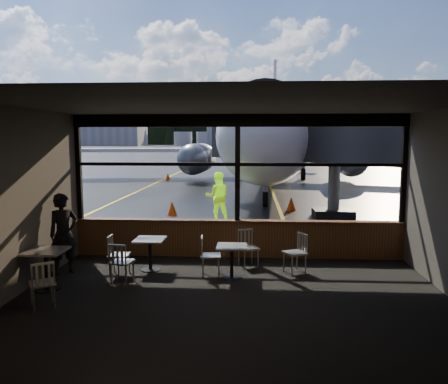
# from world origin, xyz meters

# --- Properties ---
(ground_plane) EXTENTS (520.00, 520.00, 0.00)m
(ground_plane) POSITION_xyz_m (0.00, 120.00, 0.00)
(ground_plane) COLOR black
(ground_plane) RESTS_ON ground
(carpet_floor) EXTENTS (8.00, 6.00, 0.01)m
(carpet_floor) POSITION_xyz_m (0.00, -3.00, 0.01)
(carpet_floor) COLOR black
(carpet_floor) RESTS_ON ground
(ceiling) EXTENTS (8.00, 6.00, 0.04)m
(ceiling) POSITION_xyz_m (0.00, -3.00, 3.50)
(ceiling) COLOR #38332D
(ceiling) RESTS_ON ground
(wall_left) EXTENTS (0.04, 6.00, 3.50)m
(wall_left) POSITION_xyz_m (-4.00, -3.00, 1.75)
(wall_left) COLOR #484139
(wall_left) RESTS_ON ground
(wall_back) EXTENTS (8.00, 0.04, 3.50)m
(wall_back) POSITION_xyz_m (0.00, -6.00, 1.75)
(wall_back) COLOR #484139
(wall_back) RESTS_ON ground
(window_sill) EXTENTS (8.00, 0.28, 0.90)m
(window_sill) POSITION_xyz_m (0.00, 0.00, 0.45)
(window_sill) COLOR #56311A
(window_sill) RESTS_ON ground
(window_header) EXTENTS (8.00, 0.18, 0.30)m
(window_header) POSITION_xyz_m (0.00, 0.00, 3.35)
(window_header) COLOR black
(window_header) RESTS_ON ground
(mullion_left) EXTENTS (0.12, 0.12, 2.60)m
(mullion_left) POSITION_xyz_m (-3.95, 0.00, 2.20)
(mullion_left) COLOR black
(mullion_left) RESTS_ON ground
(mullion_centre) EXTENTS (0.12, 0.12, 2.60)m
(mullion_centre) POSITION_xyz_m (0.00, 0.00, 2.20)
(mullion_centre) COLOR black
(mullion_centre) RESTS_ON ground
(mullion_right) EXTENTS (0.12, 0.12, 2.60)m
(mullion_right) POSITION_xyz_m (3.95, 0.00, 2.20)
(mullion_right) COLOR black
(mullion_right) RESTS_ON ground
(window_transom) EXTENTS (8.00, 0.10, 0.08)m
(window_transom) POSITION_xyz_m (0.00, 0.00, 2.30)
(window_transom) COLOR black
(window_transom) RESTS_ON ground
(airliner) EXTENTS (32.11, 37.70, 10.96)m
(airliner) POSITION_xyz_m (1.71, 20.31, 5.48)
(airliner) COLOR white
(airliner) RESTS_ON ground_plane
(jet_bridge) EXTENTS (8.78, 10.73, 4.68)m
(jet_bridge) POSITION_xyz_m (3.60, 5.50, 2.34)
(jet_bridge) COLOR #2E2E30
(jet_bridge) RESTS_ON ground_plane
(cafe_table_near) EXTENTS (0.63, 0.63, 0.69)m
(cafe_table_near) POSITION_xyz_m (-0.06, -1.66, 0.35)
(cafe_table_near) COLOR gray
(cafe_table_near) RESTS_ON carpet_floor
(cafe_table_mid) EXTENTS (0.65, 0.65, 0.72)m
(cafe_table_mid) POSITION_xyz_m (-1.90, -1.24, 0.36)
(cafe_table_mid) COLOR gray
(cafe_table_mid) RESTS_ON carpet_floor
(cafe_table_left) EXTENTS (0.72, 0.72, 0.79)m
(cafe_table_left) POSITION_xyz_m (-3.60, -2.62, 0.40)
(cafe_table_left) COLOR gray
(cafe_table_left) RESTS_ON carpet_floor
(chair_near_e) EXTENTS (0.64, 0.64, 0.88)m
(chair_near_e) POSITION_xyz_m (1.29, -1.23, 0.44)
(chair_near_e) COLOR #BBB5A9
(chair_near_e) RESTS_ON carpet_floor
(chair_near_w) EXTENTS (0.52, 0.52, 0.87)m
(chair_near_w) POSITION_xyz_m (-0.51, -1.55, 0.43)
(chair_near_w) COLOR #B2AEA1
(chair_near_w) RESTS_ON carpet_floor
(chair_near_n) EXTENTS (0.62, 0.62, 0.86)m
(chair_near_n) POSITION_xyz_m (0.28, -0.84, 0.43)
(chair_near_n) COLOR beige
(chair_near_n) RESTS_ON carpet_floor
(chair_mid_s) EXTENTS (0.54, 0.54, 0.85)m
(chair_mid_s) POSITION_xyz_m (-2.27, -2.12, 0.43)
(chair_mid_s) COLOR #AAA499
(chair_mid_s) RESTS_ON carpet_floor
(chair_mid_w) EXTENTS (0.49, 0.49, 0.87)m
(chair_mid_w) POSITION_xyz_m (-2.48, -1.62, 0.44)
(chair_mid_w) COLOR beige
(chair_mid_w) RESTS_ON carpet_floor
(chair_left_s) EXTENTS (0.65, 0.65, 0.86)m
(chair_left_s) POSITION_xyz_m (-3.26, -3.49, 0.43)
(chair_left_s) COLOR beige
(chair_left_s) RESTS_ON carpet_floor
(passenger) EXTENTS (0.75, 0.75, 1.76)m
(passenger) POSITION_xyz_m (-3.70, -1.58, 0.88)
(passenger) COLOR black
(passenger) RESTS_ON carpet_floor
(ground_crew) EXTENTS (0.95, 0.79, 1.76)m
(ground_crew) POSITION_xyz_m (-0.85, 4.63, 0.88)
(ground_crew) COLOR #BFF219
(ground_crew) RESTS_ON ground_plane
(cone_nose) EXTENTS (0.40, 0.40, 0.56)m
(cone_nose) POSITION_xyz_m (1.96, 7.14, 0.28)
(cone_nose) COLOR #F15C07
(cone_nose) RESTS_ON ground_plane
(cone_wing) EXTENTS (0.35, 0.35, 0.49)m
(cone_wing) POSITION_xyz_m (-5.64, 20.27, 0.24)
(cone_wing) COLOR orange
(cone_wing) RESTS_ON ground_plane
(hangar_left) EXTENTS (45.00, 18.00, 11.00)m
(hangar_left) POSITION_xyz_m (-70.00, 180.00, 5.50)
(hangar_left) COLOR silver
(hangar_left) RESTS_ON ground_plane
(hangar_mid) EXTENTS (38.00, 15.00, 10.00)m
(hangar_mid) POSITION_xyz_m (0.00, 185.00, 5.00)
(hangar_mid) COLOR silver
(hangar_mid) RESTS_ON ground_plane
(hangar_right) EXTENTS (50.00, 20.00, 12.00)m
(hangar_right) POSITION_xyz_m (60.00, 178.00, 6.00)
(hangar_right) COLOR silver
(hangar_right) RESTS_ON ground_plane
(fuel_tank_a) EXTENTS (8.00, 8.00, 6.00)m
(fuel_tank_a) POSITION_xyz_m (-30.00, 182.00, 3.00)
(fuel_tank_a) COLOR silver
(fuel_tank_a) RESTS_ON ground_plane
(fuel_tank_b) EXTENTS (8.00, 8.00, 6.00)m
(fuel_tank_b) POSITION_xyz_m (-20.00, 182.00, 3.00)
(fuel_tank_b) COLOR silver
(fuel_tank_b) RESTS_ON ground_plane
(fuel_tank_c) EXTENTS (8.00, 8.00, 6.00)m
(fuel_tank_c) POSITION_xyz_m (-10.00, 182.00, 3.00)
(fuel_tank_c) COLOR silver
(fuel_tank_c) RESTS_ON ground_plane
(treeline) EXTENTS (360.00, 3.00, 12.00)m
(treeline) POSITION_xyz_m (0.00, 210.00, 6.00)
(treeline) COLOR black
(treeline) RESTS_ON ground_plane
(cone_extra) EXTENTS (0.39, 0.39, 0.54)m
(cone_extra) POSITION_xyz_m (-2.70, 5.82, 0.27)
(cone_extra) COLOR #E65407
(cone_extra) RESTS_ON ground_plane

